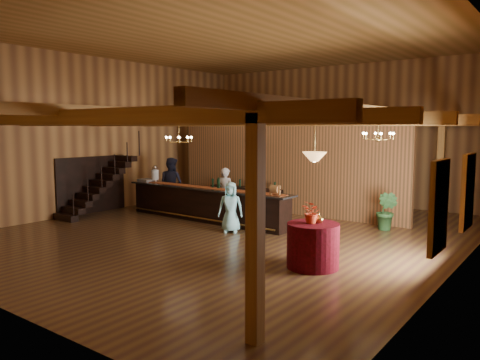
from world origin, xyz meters
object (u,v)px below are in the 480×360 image
Objects in this scene: round_table at (313,246)px; floor_plant at (387,211)px; raffle_drum at (275,189)px; pendant_lamp at (315,157)px; beverage_dispenser at (155,174)px; chandelier_left at (179,139)px; tasting_bar at (206,204)px; guest at (231,207)px; backbar_shelf at (245,198)px; bartender at (226,193)px; staff_second at (171,184)px; chandelier_right at (378,136)px.

floor_plant is (-0.00, 4.60, 0.10)m from round_table.
raffle_drum is 0.38× the size of pendant_lamp.
chandelier_left is at bearing -25.76° from beverage_dispenser.
tasting_bar is 1.92m from guest.
chandelier_left reaches higher than raffle_drum.
round_table is at bearing -16.23° from chandelier_left.
tasting_bar is at bearing 124.88° from guest.
bartender reaches higher than backbar_shelf.
chandelier_left is at bearing -101.68° from tasting_bar.
staff_second is at bearing -170.13° from floor_plant.
tasting_bar reaches higher than backbar_shelf.
tasting_bar is at bearing 69.27° from bartender.
beverage_dispenser is 0.75× the size of chandelier_right.
pendant_lamp is at bearing -53.45° from guest.
backbar_shelf is at bearing 138.55° from raffle_drum.
floor_plant is at bearing -172.49° from bartender.
chandelier_right reaches higher than tasting_bar.
pendant_lamp is 8.34m from staff_second.
chandelier_left is at bearing 69.76° from bartender.
raffle_drum is 3.96m from backbar_shelf.
staff_second reaches higher than round_table.
pendant_lamp is at bearing 151.23° from staff_second.
floor_plant is at bearing -175.27° from staff_second.
pendant_lamp is (5.24, -2.55, 1.85)m from tasting_bar.
beverage_dispenser is 7.99m from floor_plant.
round_table is at bearing -89.99° from floor_plant.
guest is at bearing 2.70° from chandelier_left.
pendant_lamp reaches higher than staff_second.
chandelier_right is 0.89× the size of pendant_lamp.
pendant_lamp is (5.40, -4.98, 1.99)m from backbar_shelf.
tasting_bar is 5.80× the size of round_table.
backbar_shelf is 1.75× the size of bartender.
tasting_bar is 4.44× the size of guest.
staff_second is 4.30m from guest.
chandelier_right is (5.62, 0.11, 2.26)m from tasting_bar.
beverage_dispenser is 2.81m from bartender.
tasting_bar is at bearing -86.41° from backbar_shelf.
floor_plant is (7.72, 1.93, -0.79)m from beverage_dispenser.
bartender is at bearing 77.41° from tasting_bar.
chandelier_left is 0.47× the size of bartender.
raffle_drum is 1.38m from guest.
chandelier_left is 0.89× the size of pendant_lamp.
raffle_drum reaches higher than round_table.
raffle_drum is at bearing 7.32° from guest.
guest is (-3.54, 1.68, -1.67)m from pendant_lamp.
guest is at bearing 154.60° from pendant_lamp.
tasting_bar is 6.06m from chandelier_right.
chandelier_left is at bearing 135.27° from staff_second.
floor_plant is at bearing 90.01° from pendant_lamp.
beverage_dispenser is at bearing 178.78° from tasting_bar.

